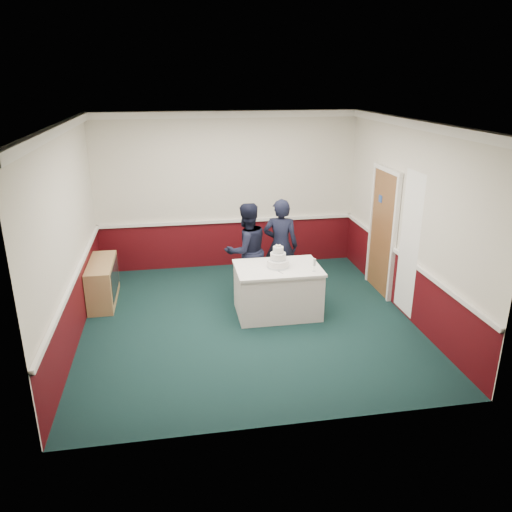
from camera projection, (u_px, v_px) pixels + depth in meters
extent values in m
plane|color=#13302C|center=(248.00, 321.00, 7.75)|extent=(5.00, 5.00, 0.00)
cube|color=silver|center=(228.00, 192.00, 9.54)|extent=(5.00, 0.05, 3.00)
cube|color=silver|center=(70.00, 237.00, 6.85)|extent=(0.05, 5.00, 3.00)
cube|color=silver|center=(407.00, 220.00, 7.64)|extent=(0.05, 5.00, 3.00)
cube|color=white|center=(247.00, 124.00, 6.74)|extent=(5.00, 5.00, 0.05)
cube|color=#46090E|center=(229.00, 244.00, 9.90)|extent=(5.00, 0.02, 0.90)
cube|color=white|center=(228.00, 221.00, 9.73)|extent=(4.98, 0.05, 0.06)
cube|color=white|center=(226.00, 114.00, 9.04)|extent=(5.00, 0.08, 0.12)
cube|color=#996236|center=(383.00, 233.00, 8.53)|extent=(0.05, 0.90, 2.10)
cube|color=#234799|center=(380.00, 199.00, 8.47)|extent=(0.01, 0.12, 0.12)
cube|color=white|center=(409.00, 244.00, 7.50)|extent=(0.02, 0.60, 2.20)
cube|color=#996F4A|center=(103.00, 282.00, 8.31)|extent=(0.40, 1.20, 0.70)
cube|color=black|center=(115.00, 278.00, 8.33)|extent=(0.01, 1.00, 0.50)
cube|color=white|center=(278.00, 291.00, 7.88)|extent=(1.28, 0.88, 0.76)
cube|color=white|center=(278.00, 268.00, 7.75)|extent=(1.32, 0.92, 0.04)
cylinder|color=white|center=(278.00, 263.00, 7.73)|extent=(0.34, 0.34, 0.12)
cylinder|color=silver|center=(278.00, 266.00, 7.74)|extent=(0.35, 0.35, 0.03)
cylinder|color=white|center=(278.00, 256.00, 7.69)|extent=(0.24, 0.24, 0.11)
cylinder|color=silver|center=(278.00, 259.00, 7.70)|extent=(0.25, 0.25, 0.02)
cylinder|color=white|center=(278.00, 250.00, 7.65)|extent=(0.16, 0.16, 0.10)
cylinder|color=silver|center=(278.00, 252.00, 7.66)|extent=(0.17, 0.17, 0.02)
sphere|color=#EDE5C9|center=(278.00, 246.00, 7.63)|extent=(0.03, 0.03, 0.03)
sphere|color=#EDE5C9|center=(280.00, 245.00, 7.65)|extent=(0.03, 0.03, 0.03)
sphere|color=#EDE5C9|center=(277.00, 245.00, 7.65)|extent=(0.03, 0.03, 0.03)
sphere|color=#EDE5C9|center=(280.00, 246.00, 7.61)|extent=(0.03, 0.03, 0.03)
sphere|color=#EDE5C9|center=(277.00, 246.00, 7.61)|extent=(0.03, 0.03, 0.03)
cube|color=silver|center=(279.00, 272.00, 7.55)|extent=(0.10, 0.21, 0.00)
cylinder|color=silver|center=(314.00, 271.00, 7.57)|extent=(0.05, 0.05, 0.01)
cylinder|color=silver|center=(314.00, 268.00, 7.55)|extent=(0.01, 0.01, 0.09)
cylinder|color=silver|center=(314.00, 262.00, 7.52)|extent=(0.04, 0.04, 0.11)
imported|color=black|center=(246.00, 250.00, 8.40)|extent=(0.96, 0.86, 1.63)
imported|color=black|center=(280.00, 246.00, 8.59)|extent=(0.70, 0.57, 1.66)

